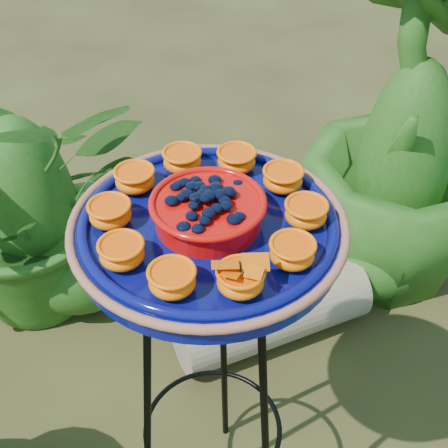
{
  "coord_description": "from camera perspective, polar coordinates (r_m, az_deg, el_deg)",
  "views": [
    {
      "loc": [
        -0.17,
        -0.9,
        1.55
      ],
      "look_at": [
        -0.08,
        -0.16,
        0.92
      ],
      "focal_mm": 50.0,
      "sensor_mm": 36.0,
      "label": 1
    }
  ],
  "objects": [
    {
      "name": "ground_plane",
      "position": [
        1.8,
        2.16,
        -19.13
      ],
      "size": [
        20.0,
        20.0,
        0.0
      ],
      "primitive_type": "plane",
      "color": "#302615",
      "rests_on": "ground"
    },
    {
      "name": "feeder_dish",
      "position": [
        1.01,
        -1.45,
        0.02
      ],
      "size": [
        0.54,
        0.54,
        0.1
      ],
      "rotation": [
        0.0,
        0.0,
        -0.29
      ],
      "color": "#070B59",
      "rests_on": "tripod_stand"
    },
    {
      "name": "driftwood_log",
      "position": [
        1.94,
        4.35,
        -8.15
      ],
      "size": [
        0.64,
        0.37,
        0.2
      ],
      "primitive_type": "cylinder",
      "rotation": [
        0.0,
        1.57,
        0.3
      ],
      "color": "gray",
      "rests_on": "ground"
    },
    {
      "name": "shrub_back_right",
      "position": [
        1.97,
        16.67,
        8.15
      ],
      "size": [
        0.88,
        0.88,
        1.11
      ],
      "primitive_type": "imported",
      "rotation": [
        0.0,
        0.0,
        2.28
      ],
      "color": "#1D4C14",
      "rests_on": "ground"
    },
    {
      "name": "shrub_back_left",
      "position": [
        1.97,
        -17.47,
        2.19
      ],
      "size": [
        0.86,
        0.8,
        0.78
      ],
      "primitive_type": "imported",
      "rotation": [
        0.0,
        0.0,
        0.31
      ],
      "color": "#1D4C14",
      "rests_on": "ground"
    },
    {
      "name": "tripod_stand",
      "position": [
        1.28,
        -1.17,
        -12.91
      ],
      "size": [
        0.39,
        0.39,
        0.86
      ],
      "rotation": [
        0.0,
        0.0,
        -0.29
      ],
      "color": "black",
      "rests_on": "ground"
    }
  ]
}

